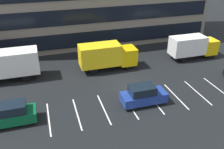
% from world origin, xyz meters
% --- Properties ---
extents(ground_plane, '(120.00, 120.00, 0.00)m').
position_xyz_m(ground_plane, '(0.00, 0.00, 0.00)').
color(ground_plane, black).
extents(lot_markings, '(19.74, 5.40, 0.01)m').
position_xyz_m(lot_markings, '(0.00, -3.38, 0.00)').
color(lot_markings, silver).
rests_on(lot_markings, ground_plane).
extents(box_truck_orange, '(8.14, 2.70, 3.77)m').
position_xyz_m(box_truck_orange, '(-13.94, 6.11, 2.12)').
color(box_truck_orange, '#D85914').
rests_on(box_truck_orange, ground_plane).
extents(box_truck_yellow, '(7.34, 2.43, 3.40)m').
position_xyz_m(box_truck_yellow, '(11.79, 5.41, 1.92)').
color(box_truck_yellow, yellow).
rests_on(box_truck_yellow, ground_plane).
extents(box_truck_yellow_all, '(7.81, 2.59, 3.62)m').
position_xyz_m(box_truck_yellow_all, '(-1.33, 5.45, 2.04)').
color(box_truck_yellow_all, yellow).
rests_on(box_truck_yellow_all, ground_plane).
extents(suv_navy, '(4.80, 2.04, 2.17)m').
position_xyz_m(suv_navy, '(0.06, -3.60, 1.05)').
color(suv_navy, navy).
rests_on(suv_navy, ground_plane).
extents(suv_forest, '(4.75, 2.01, 2.15)m').
position_xyz_m(suv_forest, '(-13.15, -3.07, 1.04)').
color(suv_forest, '#0C5933').
rests_on(suv_forest, ground_plane).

